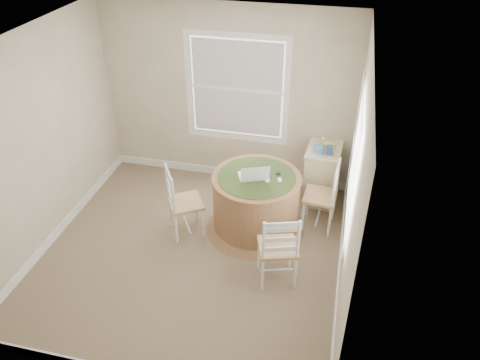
% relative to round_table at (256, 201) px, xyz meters
% --- Properties ---
extents(room, '(3.64, 3.64, 2.64)m').
position_rel_round_table_xyz_m(room, '(-0.50, -0.48, 0.86)').
color(room, '#877555').
rests_on(room, ground).
extents(round_table, '(1.30, 1.30, 0.81)m').
position_rel_round_table_xyz_m(round_table, '(0.00, 0.00, 0.00)').
color(round_table, olive).
rests_on(round_table, ground).
extents(chair_left, '(0.56, 0.57, 0.95)m').
position_rel_round_table_xyz_m(chair_left, '(-0.85, -0.29, 0.04)').
color(chair_left, white).
rests_on(chair_left, ground).
extents(chair_near, '(0.52, 0.51, 0.95)m').
position_rel_round_table_xyz_m(chair_near, '(0.42, -0.84, 0.04)').
color(chair_near, white).
rests_on(chair_near, ground).
extents(chair_right, '(0.43, 0.45, 0.95)m').
position_rel_round_table_xyz_m(chair_right, '(0.79, 0.25, 0.04)').
color(chair_right, white).
rests_on(chair_right, ground).
extents(laptop, '(0.44, 0.42, 0.24)m').
position_rel_round_table_xyz_m(laptop, '(-0.03, -0.03, 0.40)').
color(laptop, white).
rests_on(laptop, round_table).
extents(mouse, '(0.09, 0.12, 0.03)m').
position_rel_round_table_xyz_m(mouse, '(0.15, -0.06, 0.37)').
color(mouse, white).
rests_on(mouse, round_table).
extents(phone, '(0.07, 0.10, 0.02)m').
position_rel_round_table_xyz_m(phone, '(0.29, -0.01, 0.37)').
color(phone, '#B7BABF').
rests_on(phone, round_table).
extents(keys, '(0.07, 0.07, 0.02)m').
position_rel_round_table_xyz_m(keys, '(0.25, 0.12, 0.37)').
color(keys, black).
rests_on(keys, round_table).
extents(corner_chest, '(0.50, 0.64, 0.82)m').
position_rel_round_table_xyz_m(corner_chest, '(0.76, 0.86, -0.03)').
color(corner_chest, beige).
rests_on(corner_chest, ground).
extents(tissue_box, '(0.13, 0.13, 0.10)m').
position_rel_round_table_xyz_m(tissue_box, '(0.68, 0.74, 0.43)').
color(tissue_box, '#578FC8').
rests_on(tissue_box, corner_chest).
extents(box_yellow, '(0.16, 0.11, 0.06)m').
position_rel_round_table_xyz_m(box_yellow, '(0.82, 0.91, 0.41)').
color(box_yellow, '#E7D951').
rests_on(box_yellow, corner_chest).
extents(box_blue, '(0.08, 0.08, 0.12)m').
position_rel_round_table_xyz_m(box_blue, '(0.84, 0.73, 0.44)').
color(box_blue, '#2E498B').
rests_on(box_blue, corner_chest).
extents(cup_cream, '(0.07, 0.07, 0.09)m').
position_rel_round_table_xyz_m(cup_cream, '(0.73, 1.01, 0.43)').
color(cup_cream, beige).
rests_on(cup_cream, corner_chest).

